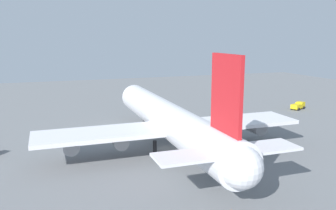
# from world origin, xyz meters

# --- Properties ---
(ground_plane) EXTENTS (231.75, 231.75, 0.00)m
(ground_plane) POSITION_xyz_m (0.00, 0.00, 0.00)
(ground_plane) COLOR slate
(cargo_airplane) EXTENTS (57.94, 48.62, 19.01)m
(cargo_airplane) POSITION_xyz_m (-0.13, -0.00, 5.74)
(cargo_airplane) COLOR silver
(cargo_airplane) RESTS_ON ground_plane
(baggage_tug) EXTENTS (3.98, 5.48, 2.02)m
(baggage_tug) POSITION_xyz_m (22.25, -48.70, 1.08)
(baggage_tug) COLOR yellow
(baggage_tug) RESTS_ON ground_plane
(safety_cone_nose) EXTENTS (0.55, 0.55, 0.79)m
(safety_cone_nose) POSITION_xyz_m (26.07, -2.91, 0.39)
(safety_cone_nose) COLOR orange
(safety_cone_nose) RESTS_ON ground_plane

